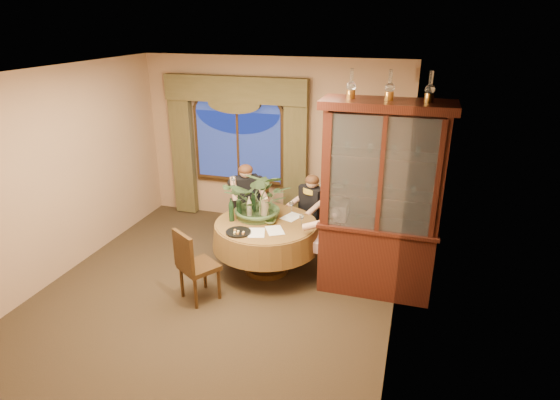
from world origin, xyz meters
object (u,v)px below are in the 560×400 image
(wine_bottle_2, at_px, (249,208))
(chair_right, at_px, (340,249))
(person_scarf, at_px, (312,213))
(china_cabinet, at_px, (380,202))
(stoneware_vase, at_px, (264,207))
(chair_front_left, at_px, (199,265))
(oil_lamp_center, at_px, (390,85))
(olive_bowl, at_px, (270,222))
(wine_bottle_1, at_px, (253,203))
(person_pink, at_px, (337,234))
(wine_bottle_0, at_px, (239,208))
(dining_table, at_px, (266,247))
(chair_back, at_px, (258,213))
(person_back, at_px, (246,203))
(oil_lamp_left, at_px, (351,84))
(chair_back_right, at_px, (310,218))
(wine_bottle_3, at_px, (231,210))
(centerpiece_plant, at_px, (260,175))
(oil_lamp_right, at_px, (430,87))

(wine_bottle_2, bearing_deg, chair_right, -0.84)
(person_scarf, bearing_deg, china_cabinet, 168.33)
(chair_right, distance_m, stoneware_vase, 1.21)
(chair_front_left, bearing_deg, wine_bottle_2, 103.68)
(oil_lamp_center, xyz_separation_m, chair_right, (-0.47, 0.08, -2.18))
(oil_lamp_center, height_order, person_scarf, oil_lamp_center)
(olive_bowl, relative_size, wine_bottle_1, 0.50)
(person_pink, bearing_deg, wine_bottle_2, 87.84)
(chair_front_left, relative_size, wine_bottle_0, 2.91)
(dining_table, distance_m, chair_front_left, 1.08)
(person_pink, height_order, wine_bottle_0, person_pink)
(chair_back, relative_size, person_back, 0.75)
(olive_bowl, bearing_deg, oil_lamp_left, -2.15)
(oil_lamp_center, distance_m, person_pink, 2.03)
(dining_table, bearing_deg, chair_right, 1.13)
(stoneware_vase, relative_size, wine_bottle_2, 0.85)
(chair_back, distance_m, person_scarf, 0.90)
(chair_back_right, bearing_deg, person_back, 28.78)
(wine_bottle_0, bearing_deg, china_cabinet, -2.23)
(person_pink, height_order, wine_bottle_1, person_pink)
(china_cabinet, distance_m, chair_back_right, 1.67)
(person_scarf, bearing_deg, dining_table, 90.00)
(wine_bottle_1, height_order, wine_bottle_3, same)
(chair_right, relative_size, person_pink, 0.69)
(chair_right, bearing_deg, oil_lamp_left, -156.76)
(wine_bottle_0, distance_m, wine_bottle_2, 0.14)
(centerpiece_plant, bearing_deg, person_back, 125.45)
(person_back, bearing_deg, person_pink, 117.11)
(chair_back_right, xyz_separation_m, wine_bottle_3, (-0.87, -1.01, 0.44))
(dining_table, relative_size, china_cabinet, 0.60)
(chair_right, xyz_separation_m, person_back, (-1.64, 0.80, 0.16))
(oil_lamp_center, distance_m, person_scarf, 2.47)
(stoneware_vase, bearing_deg, dining_table, -63.83)
(oil_lamp_left, distance_m, stoneware_vase, 2.13)
(chair_back_right, relative_size, centerpiece_plant, 0.89)
(chair_back, bearing_deg, person_back, -14.64)
(oil_lamp_center, bearing_deg, oil_lamp_right, 0.00)
(person_back, height_order, person_scarf, person_back)
(china_cabinet, distance_m, oil_lamp_left, 1.48)
(centerpiece_plant, bearing_deg, chair_front_left, -113.21)
(dining_table, height_order, person_pink, person_pink)
(oil_lamp_right, relative_size, wine_bottle_3, 1.03)
(chair_front_left, distance_m, wine_bottle_0, 1.03)
(oil_lamp_left, distance_m, wine_bottle_2, 2.20)
(stoneware_vase, height_order, wine_bottle_2, wine_bottle_2)
(olive_bowl, relative_size, wine_bottle_3, 0.50)
(chair_front_left, xyz_separation_m, stoneware_vase, (0.50, 1.08, 0.41))
(stoneware_vase, distance_m, wine_bottle_0, 0.35)
(wine_bottle_3, bearing_deg, olive_bowl, 7.12)
(person_scarf, relative_size, olive_bowl, 7.34)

